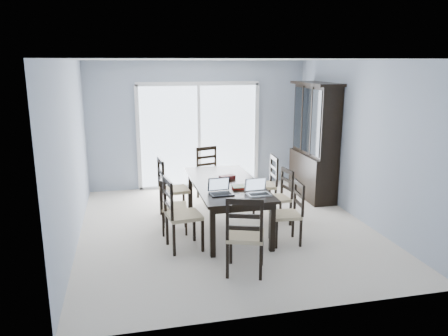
{
  "coord_description": "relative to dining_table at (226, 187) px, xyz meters",
  "views": [
    {
      "loc": [
        -1.49,
        -6.36,
        2.57
      ],
      "look_at": [
        -0.03,
        0.0,
        0.98
      ],
      "focal_mm": 35.0,
      "sensor_mm": 36.0,
      "label": 1
    }
  ],
  "objects": [
    {
      "name": "chair_left_far",
      "position": [
        -0.84,
        0.65,
        -0.04
      ],
      "size": [
        0.5,
        0.49,
        1.19
      ],
      "rotation": [
        0.0,
        0.0,
        -1.47
      ],
      "color": "black",
      "rests_on": "floor"
    },
    {
      "name": "ceiling",
      "position": [
        0.0,
        0.0,
        1.93
      ],
      "size": [
        5.0,
        5.0,
        0.0
      ],
      "primitive_type": "plane",
      "rotation": [
        3.14,
        0.0,
        0.0
      ],
      "color": "white",
      "rests_on": "back_wall"
    },
    {
      "name": "chair_right_far",
      "position": [
        0.9,
        0.65,
        -0.07
      ],
      "size": [
        0.46,
        0.45,
        1.13
      ],
      "rotation": [
        0.0,
        0.0,
        1.51
      ],
      "color": "black",
      "rests_on": "floor"
    },
    {
      "name": "sliding_door",
      "position": [
        0.0,
        2.48,
        0.41
      ],
      "size": [
        2.52,
        0.05,
        2.18
      ],
      "color": "silver",
      "rests_on": "floor"
    },
    {
      "name": "wall_right",
      "position": [
        2.25,
        0.0,
        0.63
      ],
      "size": [
        0.02,
        5.0,
        2.6
      ],
      "primitive_type": "cube",
      "color": "#98A4B6",
      "rests_on": "floor"
    },
    {
      "name": "hot_tub",
      "position": [
        -0.8,
        3.51,
        -0.18
      ],
      "size": [
        1.97,
        1.77,
        0.99
      ],
      "rotation": [
        0.0,
        0.0,
        0.04
      ],
      "color": "maroon",
      "rests_on": "balcony"
    },
    {
      "name": "dining_table",
      "position": [
        0.0,
        0.0,
        0.0
      ],
      "size": [
        1.0,
        2.2,
        0.75
      ],
      "color": "black",
      "rests_on": "floor"
    },
    {
      "name": "book_stack",
      "position": [
        0.12,
        -0.38,
        0.1
      ],
      "size": [
        0.26,
        0.2,
        0.04
      ],
      "rotation": [
        0.0,
        0.0,
        -0.14
      ],
      "color": "maroon",
      "rests_on": "dining_table"
    },
    {
      "name": "chair_right_mid",
      "position": [
        0.92,
        0.02,
        -0.13
      ],
      "size": [
        0.44,
        0.43,
        1.03
      ],
      "rotation": [
        0.0,
        0.0,
        1.7
      ],
      "color": "black",
      "rests_on": "floor"
    },
    {
      "name": "chair_left_mid",
      "position": [
        -0.9,
        0.02,
        -0.14
      ],
      "size": [
        0.43,
        0.42,
        1.01
      ],
      "rotation": [
        0.0,
        0.0,
        -1.67
      ],
      "color": "black",
      "rests_on": "floor"
    },
    {
      "name": "chair_end_far",
      "position": [
        0.04,
        1.61,
        -0.07
      ],
      "size": [
        0.53,
        0.54,
        1.14
      ],
      "rotation": [
        0.0,
        0.0,
        3.4
      ],
      "color": "black",
      "rests_on": "floor"
    },
    {
      "name": "back_wall",
      "position": [
        0.0,
        2.5,
        0.63
      ],
      "size": [
        4.5,
        0.02,
        2.6
      ],
      "primitive_type": "cube",
      "color": "#98A4B6",
      "rests_on": "floor"
    },
    {
      "name": "laptop_dark",
      "position": [
        -0.21,
        -0.62,
        0.13
      ],
      "size": [
        0.34,
        0.25,
        0.22
      ],
      "rotation": [
        0.0,
        0.0,
        0.07
      ],
      "color": "black",
      "rests_on": "dining_table"
    },
    {
      "name": "wall_left",
      "position": [
        -2.25,
        0.0,
        0.63
      ],
      "size": [
        0.02,
        5.0,
        2.6
      ],
      "primitive_type": "cube",
      "color": "#98A4B6",
      "rests_on": "floor"
    },
    {
      "name": "balcony",
      "position": [
        0.0,
        3.5,
        -0.72
      ],
      "size": [
        4.5,
        2.0,
        0.1
      ],
      "primitive_type": "cube",
      "color": "gray",
      "rests_on": "ground"
    },
    {
      "name": "game_box",
      "position": [
        0.06,
        0.17,
        0.11
      ],
      "size": [
        0.27,
        0.18,
        0.06
      ],
      "primitive_type": "cube",
      "rotation": [
        0.0,
        0.0,
        0.26
      ],
      "color": "#480E10",
      "rests_on": "dining_table"
    },
    {
      "name": "chair_right_near",
      "position": [
        0.79,
        -0.77,
        -0.12
      ],
      "size": [
        0.43,
        0.42,
        1.05
      ],
      "rotation": [
        0.0,
        0.0,
        1.5
      ],
      "color": "black",
      "rests_on": "floor"
    },
    {
      "name": "china_hutch",
      "position": [
        2.02,
        1.25,
        0.4
      ],
      "size": [
        0.5,
        1.38,
        2.2
      ],
      "color": "black",
      "rests_on": "floor"
    },
    {
      "name": "chair_end_near",
      "position": [
        -0.14,
        -1.6,
        -0.05
      ],
      "size": [
        0.57,
        0.58,
        1.18
      ],
      "rotation": [
        0.0,
        0.0,
        -0.34
      ],
      "color": "black",
      "rests_on": "floor"
    },
    {
      "name": "floor",
      "position": [
        0.0,
        0.0,
        -0.67
      ],
      "size": [
        5.0,
        5.0,
        0.0
      ],
      "primitive_type": "plane",
      "color": "silver",
      "rests_on": "ground"
    },
    {
      "name": "cell_phone",
      "position": [
        0.16,
        -1.0,
        0.08
      ],
      "size": [
        0.11,
        0.07,
        0.01
      ],
      "primitive_type": "cube",
      "rotation": [
        0.0,
        0.0,
        0.21
      ],
      "color": "black",
      "rests_on": "dining_table"
    },
    {
      "name": "laptop_silver",
      "position": [
        0.29,
        -0.75,
        0.13
      ],
      "size": [
        0.34,
        0.25,
        0.22
      ],
      "rotation": [
        0.0,
        0.0,
        0.07
      ],
      "color": "silver",
      "rests_on": "dining_table"
    },
    {
      "name": "chair_left_near",
      "position": [
        -0.85,
        -0.64,
        -0.04
      ],
      "size": [
        0.52,
        0.5,
        1.19
      ],
      "rotation": [
        0.0,
        0.0,
        -1.44
      ],
      "color": "black",
      "rests_on": "floor"
    },
    {
      "name": "railing",
      "position": [
        0.0,
        4.5,
        -0.12
      ],
      "size": [
        4.5,
        0.06,
        1.1
      ],
      "primitive_type": "cube",
      "color": "#99999E",
      "rests_on": "balcony"
    }
  ]
}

